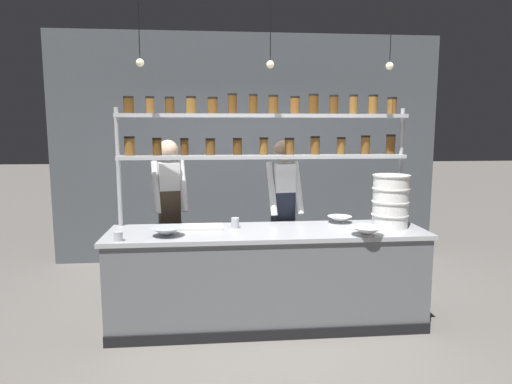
{
  "coord_description": "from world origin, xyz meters",
  "views": [
    {
      "loc": [
        -0.51,
        -4.16,
        1.88
      ],
      "look_at": [
        -0.09,
        0.2,
        1.26
      ],
      "focal_mm": 32.0,
      "sensor_mm": 36.0,
      "label": 1
    }
  ],
  "objects_px": {
    "chef_center": "(283,209)",
    "container_stack": "(391,201)",
    "cutting_board": "(202,227)",
    "serving_cup_by_board": "(235,223)",
    "prep_bowl_center_front": "(367,231)",
    "chef_left": "(170,207)",
    "prep_bowl_near_left": "(167,232)",
    "serving_cup_front": "(118,236)",
    "spice_shelf_unit": "(264,138)",
    "prep_bowl_center_back": "(340,219)"
  },
  "relations": [
    {
      "from": "chef_center",
      "to": "container_stack",
      "type": "height_order",
      "value": "chef_center"
    },
    {
      "from": "cutting_board",
      "to": "serving_cup_by_board",
      "type": "xyz_separation_m",
      "value": [
        0.32,
        -0.02,
        0.04
      ]
    },
    {
      "from": "chef_center",
      "to": "prep_bowl_center_front",
      "type": "distance_m",
      "value": 1.06
    },
    {
      "from": "chef_left",
      "to": "prep_bowl_near_left",
      "type": "height_order",
      "value": "chef_left"
    },
    {
      "from": "serving_cup_front",
      "to": "serving_cup_by_board",
      "type": "relative_size",
      "value": 0.8
    },
    {
      "from": "chef_left",
      "to": "prep_bowl_near_left",
      "type": "distance_m",
      "value": 0.93
    },
    {
      "from": "cutting_board",
      "to": "spice_shelf_unit",
      "type": "bearing_deg",
      "value": 16.92
    },
    {
      "from": "serving_cup_front",
      "to": "serving_cup_by_board",
      "type": "distance_m",
      "value": 1.09
    },
    {
      "from": "prep_bowl_center_front",
      "to": "prep_bowl_center_back",
      "type": "height_order",
      "value": "prep_bowl_center_front"
    },
    {
      "from": "spice_shelf_unit",
      "to": "prep_bowl_center_back",
      "type": "bearing_deg",
      "value": -4.84
    },
    {
      "from": "prep_bowl_center_back",
      "to": "spice_shelf_unit",
      "type": "bearing_deg",
      "value": 175.16
    },
    {
      "from": "chef_center",
      "to": "prep_bowl_near_left",
      "type": "xyz_separation_m",
      "value": [
        -1.16,
        -0.71,
        -0.06
      ]
    },
    {
      "from": "chef_center",
      "to": "chef_left",
      "type": "bearing_deg",
      "value": 159.76
    },
    {
      "from": "prep_bowl_center_back",
      "to": "chef_center",
      "type": "bearing_deg",
      "value": 151.65
    },
    {
      "from": "container_stack",
      "to": "prep_bowl_near_left",
      "type": "height_order",
      "value": "container_stack"
    },
    {
      "from": "cutting_board",
      "to": "serving_cup_by_board",
      "type": "distance_m",
      "value": 0.32
    },
    {
      "from": "prep_bowl_center_back",
      "to": "serving_cup_by_board",
      "type": "distance_m",
      "value": 1.08
    },
    {
      "from": "spice_shelf_unit",
      "to": "chef_left",
      "type": "xyz_separation_m",
      "value": [
        -0.98,
        0.45,
        -0.76
      ]
    },
    {
      "from": "prep_bowl_near_left",
      "to": "prep_bowl_center_back",
      "type": "distance_m",
      "value": 1.74
    },
    {
      "from": "chef_center",
      "to": "cutting_board",
      "type": "distance_m",
      "value": 0.95
    },
    {
      "from": "prep_bowl_center_front",
      "to": "serving_cup_front",
      "type": "bearing_deg",
      "value": 179.61
    },
    {
      "from": "chef_center",
      "to": "prep_bowl_center_back",
      "type": "distance_m",
      "value": 0.61
    },
    {
      "from": "prep_bowl_near_left",
      "to": "serving_cup_front",
      "type": "distance_m",
      "value": 0.41
    },
    {
      "from": "container_stack",
      "to": "serving_cup_by_board",
      "type": "distance_m",
      "value": 1.51
    },
    {
      "from": "serving_cup_front",
      "to": "prep_bowl_center_back",
      "type": "bearing_deg",
      "value": 14.89
    },
    {
      "from": "spice_shelf_unit",
      "to": "serving_cup_front",
      "type": "xyz_separation_m",
      "value": [
        -1.32,
        -0.62,
        -0.82
      ]
    },
    {
      "from": "chef_center",
      "to": "prep_bowl_center_front",
      "type": "xyz_separation_m",
      "value": [
        0.63,
        -0.86,
        -0.05
      ]
    },
    {
      "from": "cutting_board",
      "to": "serving_cup_front",
      "type": "xyz_separation_m",
      "value": [
        -0.69,
        -0.43,
        0.03
      ]
    },
    {
      "from": "spice_shelf_unit",
      "to": "cutting_board",
      "type": "xyz_separation_m",
      "value": [
        -0.62,
        -0.19,
        -0.85
      ]
    },
    {
      "from": "chef_left",
      "to": "cutting_board",
      "type": "relative_size",
      "value": 4.37
    },
    {
      "from": "prep_bowl_center_front",
      "to": "serving_cup_by_board",
      "type": "distance_m",
      "value": 1.23
    },
    {
      "from": "serving_cup_by_board",
      "to": "prep_bowl_center_front",
      "type": "bearing_deg",
      "value": -20.06
    },
    {
      "from": "chef_center",
      "to": "serving_cup_by_board",
      "type": "xyz_separation_m",
      "value": [
        -0.53,
        -0.43,
        -0.04
      ]
    },
    {
      "from": "prep_bowl_near_left",
      "to": "serving_cup_by_board",
      "type": "relative_size",
      "value": 2.86
    },
    {
      "from": "container_stack",
      "to": "prep_bowl_center_back",
      "type": "relative_size",
      "value": 2.06
    },
    {
      "from": "prep_bowl_near_left",
      "to": "chef_left",
      "type": "bearing_deg",
      "value": 93.52
    },
    {
      "from": "chef_left",
      "to": "cutting_board",
      "type": "height_order",
      "value": "chef_left"
    },
    {
      "from": "spice_shelf_unit",
      "to": "container_stack",
      "type": "bearing_deg",
      "value": -14.19
    },
    {
      "from": "chef_center",
      "to": "prep_bowl_center_front",
      "type": "bearing_deg",
      "value": -63.69
    },
    {
      "from": "prep_bowl_center_front",
      "to": "prep_bowl_center_back",
      "type": "bearing_deg",
      "value": 99.1
    },
    {
      "from": "prep_bowl_near_left",
      "to": "prep_bowl_center_front",
      "type": "relative_size",
      "value": 0.99
    },
    {
      "from": "chef_center",
      "to": "cutting_board",
      "type": "xyz_separation_m",
      "value": [
        -0.85,
        -0.41,
        -0.08
      ]
    },
    {
      "from": "container_stack",
      "to": "cutting_board",
      "type": "bearing_deg",
      "value": 176.47
    },
    {
      "from": "container_stack",
      "to": "prep_bowl_near_left",
      "type": "xyz_separation_m",
      "value": [
        -2.12,
        -0.18,
        -0.22
      ]
    },
    {
      "from": "chef_left",
      "to": "serving_cup_by_board",
      "type": "distance_m",
      "value": 0.95
    },
    {
      "from": "cutting_board",
      "to": "prep_bowl_center_back",
      "type": "height_order",
      "value": "prep_bowl_center_back"
    },
    {
      "from": "prep_bowl_near_left",
      "to": "prep_bowl_center_front",
      "type": "xyz_separation_m",
      "value": [
        1.78,
        -0.15,
        0.0
      ]
    },
    {
      "from": "chef_left",
      "to": "prep_bowl_near_left",
      "type": "relative_size",
      "value": 6.06
    },
    {
      "from": "chef_left",
      "to": "prep_bowl_center_front",
      "type": "xyz_separation_m",
      "value": [
        1.84,
        -1.08,
        -0.06
      ]
    },
    {
      "from": "container_stack",
      "to": "serving_cup_front",
      "type": "relative_size",
      "value": 6.32
    }
  ]
}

